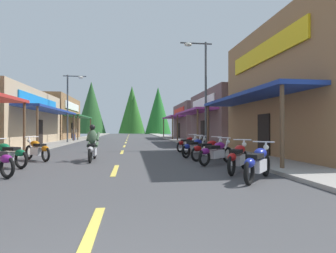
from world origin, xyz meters
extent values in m
cube|color=#424244|center=(0.00, 25.97, -0.05)|extent=(9.77, 81.94, 0.10)
cube|color=gray|center=(-5.93, 25.97, 0.06)|extent=(2.10, 81.94, 0.12)
cube|color=#9E9991|center=(5.93, 25.97, 0.06)|extent=(2.10, 81.94, 0.12)
cube|color=#E0C64C|center=(0.00, 2.00, 0.01)|extent=(0.16, 2.40, 0.01)
cube|color=#E0C64C|center=(0.00, 7.43, 0.01)|extent=(0.16, 2.40, 0.01)
cube|color=#E0C64C|center=(0.00, 14.20, 0.01)|extent=(0.16, 2.40, 0.01)
cube|color=#E0C64C|center=(0.00, 19.31, 0.01)|extent=(0.16, 2.40, 0.01)
cube|color=#E0C64C|center=(0.00, 24.32, 0.01)|extent=(0.16, 2.40, 0.01)
cube|color=#E0C64C|center=(0.00, 29.72, 0.01)|extent=(0.16, 2.40, 0.01)
cube|color=#E0C64C|center=(0.00, 36.42, 0.01)|extent=(0.16, 2.40, 0.01)
cube|color=#E0C64C|center=(0.00, 41.54, 0.01)|extent=(0.16, 2.40, 0.01)
cube|color=#E0C64C|center=(0.00, 48.30, 0.01)|extent=(0.16, 2.40, 0.01)
cube|color=#E0C64C|center=(0.00, 54.15, 0.01)|extent=(0.16, 2.40, 0.01)
cube|color=#E0C64C|center=(0.00, 59.17, 0.01)|extent=(0.16, 2.40, 0.01)
cylinder|color=brown|center=(-5.39, 14.16, 1.41)|extent=(0.14, 0.14, 2.82)
cube|color=navy|center=(-6.09, 21.60, 2.90)|extent=(1.80, 11.14, 0.16)
cylinder|color=brown|center=(-5.39, 16.23, 1.41)|extent=(0.14, 0.14, 2.82)
cylinder|color=brown|center=(-5.39, 26.97, 1.41)|extent=(0.14, 0.14, 2.82)
cube|color=#197FCC|center=(-6.93, 21.60, 3.54)|extent=(0.10, 8.66, 0.90)
cube|color=black|center=(-6.95, 21.60, 1.05)|extent=(0.08, 1.10, 2.10)
cube|color=olive|center=(-10.38, 33.68, 2.69)|extent=(6.78, 10.73, 5.37)
cube|color=#236033|center=(-6.09, 33.68, 2.90)|extent=(1.80, 9.65, 0.16)
cylinder|color=brown|center=(-5.39, 29.06, 1.41)|extent=(0.14, 0.14, 2.82)
cylinder|color=brown|center=(-5.39, 38.31, 1.41)|extent=(0.14, 0.14, 2.82)
cube|color=white|center=(-6.93, 33.68, 4.19)|extent=(0.10, 7.51, 0.90)
cube|color=black|center=(-6.95, 33.68, 1.05)|extent=(0.08, 1.10, 2.10)
cube|color=navy|center=(6.09, 10.61, 2.90)|extent=(1.80, 8.75, 0.16)
cylinder|color=brown|center=(5.39, 6.43, 1.41)|extent=(0.14, 0.14, 2.82)
cylinder|color=brown|center=(5.39, 14.78, 1.41)|extent=(0.14, 0.14, 2.82)
cube|color=yellow|center=(6.93, 10.61, 5.12)|extent=(0.10, 6.80, 0.90)
cube|color=black|center=(6.95, 10.61, 1.05)|extent=(0.08, 1.10, 2.10)
cube|color=brown|center=(11.08, 21.83, 2.38)|extent=(8.18, 10.05, 4.76)
cube|color=#8C338C|center=(6.09, 21.83, 2.90)|extent=(1.80, 9.04, 0.16)
cylinder|color=brown|center=(5.39, 17.51, 1.41)|extent=(0.14, 0.14, 2.82)
cylinder|color=brown|center=(5.39, 26.15, 1.41)|extent=(0.14, 0.14, 2.82)
cube|color=white|center=(6.93, 21.83, 3.71)|extent=(0.10, 7.03, 0.90)
cube|color=black|center=(6.95, 21.83, 1.05)|extent=(0.08, 1.10, 2.10)
cube|color=brown|center=(11.38, 33.91, 2.35)|extent=(8.79, 10.14, 4.70)
cube|color=#8C338C|center=(6.09, 33.91, 2.90)|extent=(1.80, 9.13, 0.16)
cylinder|color=brown|center=(5.39, 29.54, 1.41)|extent=(0.14, 0.14, 2.82)
cylinder|color=brown|center=(5.39, 38.27, 1.41)|extent=(0.14, 0.14, 2.82)
cube|color=red|center=(6.93, 33.91, 3.66)|extent=(0.10, 7.10, 0.90)
cube|color=black|center=(6.95, 33.91, 1.05)|extent=(0.08, 1.10, 2.10)
cylinder|color=#474C51|center=(-5.28, 23.79, 3.16)|extent=(0.14, 0.14, 6.32)
cylinder|color=#474C51|center=(-4.65, 23.79, 6.22)|extent=(2.07, 0.10, 0.10)
ellipsoid|color=silver|center=(-4.12, 23.79, 6.12)|extent=(0.50, 0.30, 0.24)
cylinder|color=#474C51|center=(5.28, 14.97, 3.48)|extent=(0.14, 0.14, 6.96)
cylinder|color=#474C51|center=(4.65, 14.97, 6.86)|extent=(2.07, 0.10, 0.10)
ellipsoid|color=silver|center=(4.12, 14.97, 6.76)|extent=(0.50, 0.30, 0.24)
torus|color=black|center=(4.43, 5.71, 0.32)|extent=(0.51, 0.54, 0.64)
torus|color=black|center=(3.41, 4.61, 0.32)|extent=(0.51, 0.54, 0.64)
cube|color=silver|center=(3.92, 5.16, 0.40)|extent=(0.68, 0.70, 0.32)
ellipsoid|color=navy|center=(4.06, 5.31, 0.72)|extent=(0.62, 0.63, 0.28)
cube|color=black|center=(3.75, 4.98, 0.68)|extent=(0.61, 0.63, 0.12)
ellipsoid|color=navy|center=(3.44, 4.65, 0.55)|extent=(0.48, 0.49, 0.24)
cylinder|color=silver|center=(4.34, 5.61, 0.65)|extent=(0.30, 0.31, 0.71)
cylinder|color=silver|center=(4.26, 5.53, 1.02)|extent=(0.47, 0.44, 0.04)
sphere|color=white|center=(4.45, 5.73, 0.85)|extent=(0.16, 0.16, 0.16)
torus|color=black|center=(4.38, 7.10, 0.32)|extent=(0.47, 0.57, 0.64)
torus|color=black|center=(3.46, 5.91, 0.32)|extent=(0.47, 0.57, 0.64)
cube|color=silver|center=(3.92, 6.50, 0.40)|extent=(0.65, 0.73, 0.32)
ellipsoid|color=#A51414|center=(4.04, 6.66, 0.72)|extent=(0.59, 0.64, 0.28)
cube|color=black|center=(3.77, 6.30, 0.68)|extent=(0.59, 0.65, 0.12)
ellipsoid|color=#A51414|center=(3.49, 5.95, 0.55)|extent=(0.46, 0.50, 0.24)
cylinder|color=silver|center=(4.30, 6.99, 0.65)|extent=(0.27, 0.33, 0.71)
cylinder|color=silver|center=(4.22, 6.90, 1.02)|extent=(0.50, 0.40, 0.04)
sphere|color=white|center=(4.39, 7.12, 0.85)|extent=(0.16, 0.16, 0.16)
torus|color=black|center=(4.45, 8.84, 0.32)|extent=(0.58, 0.45, 0.64)
torus|color=black|center=(3.22, 7.97, 0.32)|extent=(0.58, 0.45, 0.64)
cube|color=silver|center=(3.83, 8.40, 0.40)|extent=(0.73, 0.63, 0.32)
ellipsoid|color=#721972|center=(4.00, 8.52, 0.72)|extent=(0.64, 0.58, 0.28)
cube|color=black|center=(3.63, 8.26, 0.68)|extent=(0.65, 0.58, 0.12)
ellipsoid|color=#721972|center=(3.26, 8.00, 0.55)|extent=(0.50, 0.45, 0.24)
cylinder|color=silver|center=(4.34, 8.76, 0.65)|extent=(0.34, 0.26, 0.71)
cylinder|color=silver|center=(4.24, 8.69, 1.02)|extent=(0.38, 0.51, 0.04)
sphere|color=white|center=(4.47, 8.86, 0.85)|extent=(0.16, 0.16, 0.16)
torus|color=black|center=(4.55, 10.08, 0.32)|extent=(0.60, 0.41, 0.64)
torus|color=black|center=(3.26, 9.32, 0.32)|extent=(0.60, 0.41, 0.64)
cube|color=silver|center=(3.91, 9.70, 0.40)|extent=(0.75, 0.59, 0.32)
ellipsoid|color=#A51414|center=(4.08, 9.80, 0.72)|extent=(0.64, 0.56, 0.28)
cube|color=black|center=(3.69, 9.57, 0.68)|extent=(0.66, 0.54, 0.12)
ellipsoid|color=#A51414|center=(3.30, 9.35, 0.55)|extent=(0.50, 0.43, 0.24)
cylinder|color=silver|center=(4.44, 10.01, 0.65)|extent=(0.35, 0.24, 0.71)
cylinder|color=silver|center=(4.34, 9.95, 1.02)|extent=(0.34, 0.54, 0.04)
sphere|color=white|center=(4.58, 10.09, 0.85)|extent=(0.16, 0.16, 0.16)
torus|color=black|center=(4.21, 11.56, 0.32)|extent=(0.55, 0.49, 0.64)
torus|color=black|center=(3.08, 10.58, 0.32)|extent=(0.55, 0.49, 0.64)
cube|color=silver|center=(3.64, 11.07, 0.40)|extent=(0.71, 0.67, 0.32)
ellipsoid|color=navy|center=(3.79, 11.20, 0.72)|extent=(0.63, 0.61, 0.28)
cube|color=black|center=(3.45, 10.91, 0.68)|extent=(0.64, 0.60, 0.12)
ellipsoid|color=navy|center=(3.11, 10.61, 0.55)|extent=(0.49, 0.47, 0.24)
cylinder|color=silver|center=(4.11, 11.48, 0.65)|extent=(0.32, 0.29, 0.71)
cylinder|color=silver|center=(4.02, 11.40, 1.02)|extent=(0.42, 0.48, 0.04)
sphere|color=white|center=(4.23, 11.58, 0.85)|extent=(0.16, 0.16, 0.16)
torus|color=black|center=(4.47, 13.28, 0.32)|extent=(0.52, 0.53, 0.64)
torus|color=black|center=(3.42, 12.20, 0.32)|extent=(0.52, 0.53, 0.64)
cube|color=silver|center=(3.94, 12.74, 0.40)|extent=(0.69, 0.70, 0.32)
ellipsoid|color=#99999E|center=(4.08, 12.88, 0.72)|extent=(0.62, 0.62, 0.28)
cube|color=black|center=(3.77, 12.56, 0.68)|extent=(0.62, 0.63, 0.12)
ellipsoid|color=#99999E|center=(3.46, 12.24, 0.55)|extent=(0.48, 0.48, 0.24)
cylinder|color=silver|center=(4.38, 13.19, 0.65)|extent=(0.30, 0.31, 0.71)
cylinder|color=silver|center=(4.29, 13.10, 1.02)|extent=(0.46, 0.45, 0.04)
sphere|color=white|center=(4.49, 13.30, 0.85)|extent=(0.16, 0.16, 0.16)
torus|color=black|center=(4.48, 14.62, 0.32)|extent=(0.54, 0.50, 0.64)
torus|color=black|center=(3.36, 13.62, 0.32)|extent=(0.54, 0.50, 0.64)
cube|color=silver|center=(3.92, 14.12, 0.40)|extent=(0.71, 0.67, 0.32)
ellipsoid|color=#A51414|center=(4.07, 14.25, 0.72)|extent=(0.63, 0.61, 0.28)
cube|color=black|center=(3.73, 13.95, 0.68)|extent=(0.63, 0.61, 0.12)
ellipsoid|color=#A51414|center=(3.40, 13.65, 0.55)|extent=(0.49, 0.47, 0.24)
cylinder|color=silver|center=(4.38, 14.53, 0.65)|extent=(0.32, 0.29, 0.71)
cylinder|color=silver|center=(4.29, 14.45, 1.02)|extent=(0.43, 0.47, 0.04)
sphere|color=white|center=(4.50, 14.64, 0.85)|extent=(0.16, 0.16, 0.16)
torus|color=black|center=(-2.90, 6.37, 0.32)|extent=(0.58, 0.45, 0.64)
ellipsoid|color=#721972|center=(-2.94, 6.40, 0.55)|extent=(0.50, 0.45, 0.24)
torus|color=black|center=(-3.24, 8.19, 0.32)|extent=(0.59, 0.43, 0.64)
cube|color=silver|center=(-3.87, 8.60, 0.40)|extent=(0.74, 0.62, 0.32)
ellipsoid|color=#0C5933|center=(-4.04, 8.71, 0.72)|extent=(0.64, 0.57, 0.28)
cube|color=black|center=(-3.66, 8.47, 0.68)|extent=(0.66, 0.56, 0.12)
ellipsoid|color=#0C5933|center=(-3.29, 8.22, 0.55)|extent=(0.50, 0.44, 0.24)
torus|color=black|center=(-4.06, 11.19, 0.32)|extent=(0.52, 0.53, 0.64)
torus|color=black|center=(-3.02, 10.11, 0.32)|extent=(0.52, 0.53, 0.64)
cube|color=silver|center=(-3.54, 10.65, 0.40)|extent=(0.69, 0.70, 0.32)
ellipsoid|color=#BF660C|center=(-3.68, 10.79, 0.72)|extent=(0.62, 0.63, 0.28)
cube|color=black|center=(-3.36, 10.47, 0.68)|extent=(0.62, 0.63, 0.12)
ellipsoid|color=#BF660C|center=(-3.05, 10.14, 0.55)|extent=(0.48, 0.48, 0.24)
cylinder|color=silver|center=(-3.97, 11.09, 0.65)|extent=(0.30, 0.31, 0.71)
cylinder|color=silver|center=(-3.88, 11.01, 1.02)|extent=(0.46, 0.44, 0.04)
sphere|color=white|center=(-4.08, 11.21, 0.85)|extent=(0.16, 0.16, 0.16)
torus|color=black|center=(-1.12, 10.90, 0.32)|extent=(0.11, 0.64, 0.64)
torus|color=black|center=(-1.11, 9.40, 0.32)|extent=(0.11, 0.64, 0.64)
cube|color=silver|center=(-1.11, 10.15, 0.40)|extent=(0.29, 0.70, 0.32)
ellipsoid|color=#99999E|center=(-1.12, 10.35, 0.72)|extent=(0.33, 0.56, 0.28)
cube|color=black|center=(-1.11, 9.90, 0.68)|extent=(0.29, 0.60, 0.12)
ellipsoid|color=#99999E|center=(-1.11, 9.45, 0.55)|extent=(0.24, 0.44, 0.24)
cylinder|color=silver|center=(-1.12, 10.77, 0.65)|extent=(0.06, 0.37, 0.71)
cylinder|color=silver|center=(-1.12, 10.65, 1.02)|extent=(0.60, 0.05, 0.04)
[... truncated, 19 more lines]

